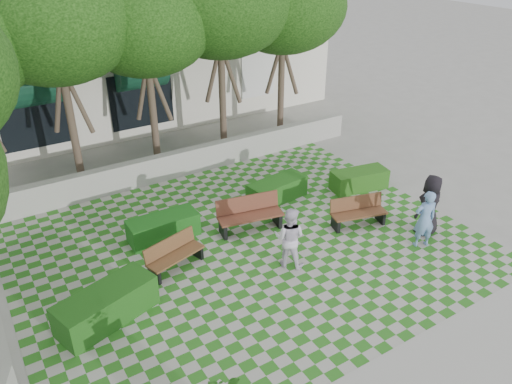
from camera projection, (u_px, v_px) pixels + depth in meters
ground at (270, 268)px, 12.92m from camera, size 90.00×90.00×0.00m
lawn at (250, 249)px, 13.66m from camera, size 12.00×12.00×0.00m
retaining_wall at (172, 165)px, 17.33m from camera, size 15.00×0.36×0.90m
bench_east at (358, 212)px, 14.57m from camera, size 1.73×0.95×0.86m
bench_mid at (250, 215)px, 14.34m from camera, size 1.97×0.97×0.99m
bench_west at (174, 255)px, 12.74m from camera, size 1.66×0.93×0.83m
hedge_east at (359, 180)px, 16.61m from camera, size 1.98×1.08×0.66m
hedge_midright at (277, 190)px, 15.94m from camera, size 2.05×1.03×0.69m
hedge_midleft at (163, 228)px, 13.98m from camera, size 1.96×0.81×0.68m
hedge_west at (107, 306)px, 11.06m from camera, size 2.40×1.52×0.78m
person_blue at (425, 219)px, 13.42m from camera, size 0.72×0.59×1.69m
person_dark at (430, 205)px, 13.96m from camera, size 0.92×0.63×1.81m
person_white at (289, 238)px, 12.65m from camera, size 1.01×1.03×1.67m
tree_row at (101, 31)px, 14.02m from camera, size 17.70×13.40×7.41m
building at (118, 56)px, 22.65m from camera, size 18.00×8.92×5.15m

